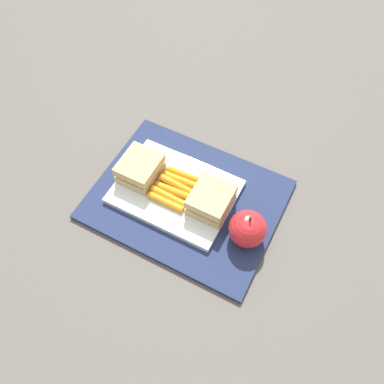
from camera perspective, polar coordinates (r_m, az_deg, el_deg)
name	(u,v)px	position (r m, az deg, el deg)	size (l,w,h in m)	color
ground_plane	(186,201)	(0.81, -0.79, -1.24)	(2.40, 2.40, 0.00)	#56514C
lunchbag_mat	(186,199)	(0.80, -0.79, -1.05)	(0.36, 0.28, 0.01)	navy
food_tray	(175,192)	(0.80, -2.38, 0.07)	(0.23, 0.17, 0.01)	white
sandwich_half_left	(140,168)	(0.80, -7.35, 3.33)	(0.07, 0.08, 0.04)	tan
sandwich_half_right	(211,200)	(0.76, 2.72, -1.13)	(0.07, 0.08, 0.04)	tan
carrot_sticks_bundle	(175,188)	(0.79, -2.45, 0.59)	(0.08, 0.09, 0.02)	orange
apple	(248,229)	(0.73, 7.85, -5.19)	(0.07, 0.07, 0.08)	red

